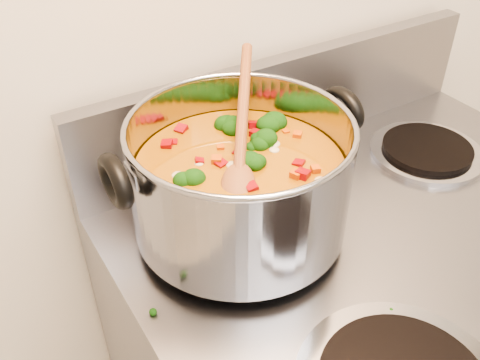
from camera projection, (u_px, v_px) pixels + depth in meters
name	position (u px, v px, depth m)	size (l,w,h in m)	color
stockpot	(240.00, 181.00, 0.70)	(0.34, 0.29, 0.17)	#97979E
wooden_spoon	(241.00, 145.00, 0.68)	(0.18, 0.24, 0.11)	brown
cooktop_crumbs	(175.00, 232.00, 0.74)	(0.31, 0.30, 0.01)	black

